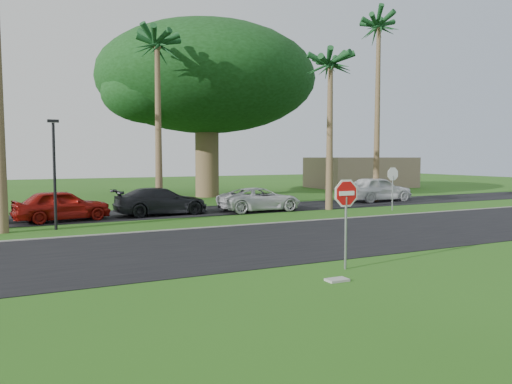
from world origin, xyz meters
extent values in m
plane|color=#255314|center=(0.00, 0.00, 0.00)|extent=(120.00, 120.00, 0.00)
cube|color=black|center=(0.00, 2.00, 0.01)|extent=(120.00, 8.00, 0.02)
cube|color=black|center=(0.00, 12.50, 0.01)|extent=(120.00, 5.00, 0.02)
cube|color=gray|center=(0.00, 6.05, 0.03)|extent=(120.00, 0.12, 0.06)
cylinder|color=gray|center=(0.50, -3.00, 1.00)|extent=(0.07, 0.07, 2.00)
cylinder|color=white|center=(0.50, -3.00, 2.10)|extent=(1.05, 0.02, 1.05)
cylinder|color=red|center=(0.50, -3.00, 2.10)|extent=(0.90, 0.02, 0.90)
cube|color=white|center=(0.50, -3.00, 2.10)|extent=(0.50, 0.02, 0.12)
cylinder|color=gray|center=(12.00, 8.00, 1.00)|extent=(0.07, 0.07, 2.00)
cylinder|color=white|center=(12.00, 8.00, 2.10)|extent=(1.05, 0.02, 1.05)
cylinder|color=red|center=(12.00, 8.00, 2.10)|extent=(0.90, 0.02, 0.90)
cube|color=white|center=(12.00, 8.00, 2.10)|extent=(0.50, 0.02, 0.12)
cone|color=brown|center=(0.00, 14.00, 4.75)|extent=(0.44, 0.44, 9.50)
cone|color=brown|center=(9.00, 10.00, 4.25)|extent=(0.44, 0.44, 8.50)
cone|color=brown|center=(15.00, 13.00, 6.00)|extent=(0.44, 0.44, 12.00)
cylinder|color=brown|center=(6.00, 22.00, 3.00)|extent=(1.80, 1.80, 6.00)
ellipsoid|color=black|center=(6.00, 22.00, 9.00)|extent=(16.50, 16.50, 8.25)
cylinder|color=black|center=(-6.00, 8.50, 2.25)|extent=(0.12, 0.12, 4.50)
cube|color=black|center=(-6.00, 8.50, 4.58)|extent=(0.45, 0.25, 0.12)
cube|color=gray|center=(24.00, 26.00, 1.50)|extent=(10.00, 6.00, 3.00)
imported|color=maroon|center=(-5.48, 11.33, 0.76)|extent=(4.66, 2.45, 1.51)
imported|color=black|center=(-0.54, 11.70, 0.72)|extent=(5.00, 2.14, 1.44)
imported|color=silver|center=(4.96, 10.97, 0.66)|extent=(4.81, 2.28, 1.33)
imported|color=silver|center=(14.96, 12.83, 0.85)|extent=(5.03, 2.08, 1.70)
cube|color=gray|center=(-0.49, -4.00, 0.03)|extent=(0.55, 0.36, 0.06)
camera|label=1|loc=(-7.76, -14.04, 3.10)|focal=35.00mm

